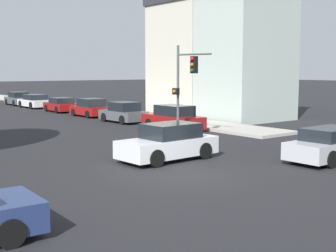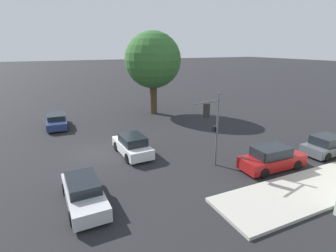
{
  "view_description": "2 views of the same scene",
  "coord_description": "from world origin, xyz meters",
  "px_view_note": "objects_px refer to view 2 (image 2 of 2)",
  "views": [
    {
      "loc": [
        -10.49,
        -12.81,
        3.71
      ],
      "look_at": [
        2.29,
        3.63,
        1.24
      ],
      "focal_mm": 50.0,
      "sensor_mm": 36.0,
      "label": 1
    },
    {
      "loc": [
        19.2,
        -3.05,
        7.86
      ],
      "look_at": [
        2.23,
        4.95,
        2.16
      ],
      "focal_mm": 28.0,
      "sensor_mm": 36.0,
      "label": 2
    }
  ],
  "objects_px": {
    "traffic_signal": "(212,120)",
    "parked_car_0": "(272,159)",
    "crossing_car_2": "(84,192)",
    "crossing_car_1": "(132,145)",
    "street_tree": "(153,60)",
    "crossing_car_0": "(57,121)",
    "parked_car_1": "(327,146)"
  },
  "relations": [
    {
      "from": "crossing_car_1",
      "to": "parked_car_1",
      "type": "bearing_deg",
      "value": -118.12
    },
    {
      "from": "street_tree",
      "to": "crossing_car_1",
      "type": "bearing_deg",
      "value": -29.4
    },
    {
      "from": "crossing_car_0",
      "to": "crossing_car_1",
      "type": "bearing_deg",
      "value": 27.43
    },
    {
      "from": "street_tree",
      "to": "traffic_signal",
      "type": "distance_m",
      "value": 15.96
    },
    {
      "from": "parked_car_1",
      "to": "crossing_car_0",
      "type": "bearing_deg",
      "value": 136.39
    },
    {
      "from": "street_tree",
      "to": "parked_car_1",
      "type": "bearing_deg",
      "value": 21.85
    },
    {
      "from": "street_tree",
      "to": "parked_car_1",
      "type": "xyz_separation_m",
      "value": [
        17.45,
        6.99,
        -5.65
      ]
    },
    {
      "from": "parked_car_1",
      "to": "traffic_signal",
      "type": "bearing_deg",
      "value": 166.54
    },
    {
      "from": "crossing_car_1",
      "to": "parked_car_0",
      "type": "xyz_separation_m",
      "value": [
        6.31,
        7.64,
        0.01
      ]
    },
    {
      "from": "crossing_car_0",
      "to": "crossing_car_1",
      "type": "xyz_separation_m",
      "value": [
        10.04,
        4.77,
        0.08
      ]
    },
    {
      "from": "crossing_car_0",
      "to": "parked_car_0",
      "type": "distance_m",
      "value": 20.53
    },
    {
      "from": "street_tree",
      "to": "parked_car_1",
      "type": "height_order",
      "value": "street_tree"
    },
    {
      "from": "crossing_car_0",
      "to": "crossing_car_2",
      "type": "bearing_deg",
      "value": 3.8
    },
    {
      "from": "crossing_car_1",
      "to": "crossing_car_2",
      "type": "bearing_deg",
      "value": 137.68
    },
    {
      "from": "traffic_signal",
      "to": "crossing_car_1",
      "type": "distance_m",
      "value": 6.47
    },
    {
      "from": "traffic_signal",
      "to": "parked_car_0",
      "type": "height_order",
      "value": "traffic_signal"
    },
    {
      "from": "street_tree",
      "to": "crossing_car_2",
      "type": "xyz_separation_m",
      "value": [
        16.44,
        -10.6,
        -5.67
      ]
    },
    {
      "from": "street_tree",
      "to": "crossing_car_0",
      "type": "bearing_deg",
      "value": -84.02
    },
    {
      "from": "traffic_signal",
      "to": "parked_car_0",
      "type": "distance_m",
      "value": 4.84
    },
    {
      "from": "crossing_car_2",
      "to": "crossing_car_1",
      "type": "bearing_deg",
      "value": 139.09
    },
    {
      "from": "crossing_car_2",
      "to": "parked_car_1",
      "type": "bearing_deg",
      "value": 85.16
    },
    {
      "from": "crossing_car_2",
      "to": "traffic_signal",
      "type": "bearing_deg",
      "value": 94.79
    },
    {
      "from": "traffic_signal",
      "to": "crossing_car_1",
      "type": "relative_size",
      "value": 1.16
    },
    {
      "from": "crossing_car_2",
      "to": "parked_car_0",
      "type": "bearing_deg",
      "value": 83.28
    },
    {
      "from": "crossing_car_1",
      "to": "parked_car_1",
      "type": "xyz_separation_m",
      "value": [
        6.24,
        13.31,
        -0.03
      ]
    },
    {
      "from": "street_tree",
      "to": "crossing_car_1",
      "type": "relative_size",
      "value": 2.22
    },
    {
      "from": "parked_car_0",
      "to": "parked_car_1",
      "type": "distance_m",
      "value": 5.67
    },
    {
      "from": "traffic_signal",
      "to": "parked_car_1",
      "type": "relative_size",
      "value": 1.3
    },
    {
      "from": "crossing_car_0",
      "to": "crossing_car_2",
      "type": "xyz_separation_m",
      "value": [
        15.28,
        0.48,
        0.03
      ]
    },
    {
      "from": "traffic_signal",
      "to": "parked_car_1",
      "type": "distance_m",
      "value": 9.8
    },
    {
      "from": "traffic_signal",
      "to": "crossing_car_0",
      "type": "relative_size",
      "value": 1.11
    },
    {
      "from": "crossing_car_1",
      "to": "crossing_car_2",
      "type": "height_order",
      "value": "crossing_car_1"
    }
  ]
}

